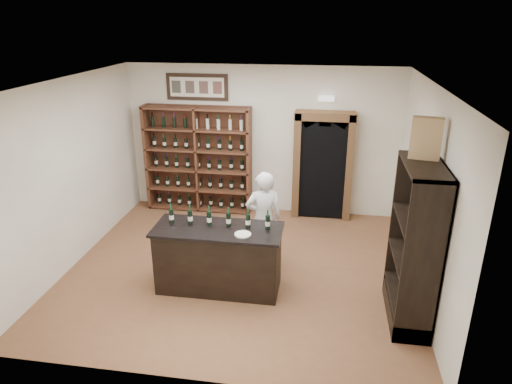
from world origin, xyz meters
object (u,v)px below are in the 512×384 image
Objects in this scene: side_cabinet at (414,269)px; shopkeeper at (264,219)px; tasting_counter at (219,259)px; wine_shelf at (199,159)px; counter_bottle_0 at (171,216)px; wine_crate at (426,138)px.

shopkeeper is (-2.17, 1.13, 0.05)m from side_cabinet.
shopkeeper is at bearing 56.04° from tasting_counter.
counter_bottle_0 is at bearing -82.40° from wine_shelf.
counter_bottle_0 is at bearing -170.30° from wine_crate.
tasting_counter is at bearing -6.64° from counter_bottle_0.
side_cabinet is (3.44, -0.38, -0.35)m from counter_bottle_0.
shopkeeper is (1.66, -2.10, -0.29)m from wine_shelf.
side_cabinet is 4.18× the size of wine_crate.
wine_shelf and side_cabinet have the same top height.
wine_shelf reaches higher than shopkeeper.
wine_shelf is 2.87m from counter_bottle_0.
wine_crate reaches higher than side_cabinet.
side_cabinet reaches higher than tasting_counter.
counter_bottle_0 is 0.19× the size of shopkeeper.
wine_shelf is at bearing 139.79° from side_cabinet.
wine_crate is (2.15, -0.88, 1.66)m from shopkeeper.
tasting_counter is 3.57× the size of wine_crate.
side_cabinet is 1.73m from wine_crate.
tasting_counter is at bearing 173.72° from side_cabinet.
wine_shelf is at bearing -66.74° from shopkeeper.
counter_bottle_0 is 0.57× the size of wine_crate.
tasting_counter is 6.27× the size of counter_bottle_0.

